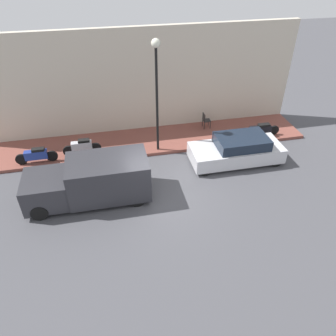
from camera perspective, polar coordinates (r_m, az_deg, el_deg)
name	(u,v)px	position (r m, az deg, el deg)	size (l,w,h in m)	color
ground_plane	(159,196)	(13.90, -1.52, -4.83)	(60.00, 60.00, 0.00)	#47474C
sidewalk	(144,141)	(17.36, -4.23, 4.64)	(2.67, 16.97, 0.16)	brown
building_facade	(137,83)	(17.51, -5.36, 14.60)	(0.30, 16.97, 5.48)	beige
parked_car	(237,150)	(15.92, 11.95, 3.10)	(1.79, 4.36, 1.34)	silver
delivery_van	(90,181)	(13.57, -13.44, -2.13)	(1.93, 4.94, 1.81)	#2D2D33
scooter_silver	(82,147)	(16.41, -14.73, 3.59)	(0.30, 1.83, 0.84)	#B7B7BF
motorcycle_blue	(36,155)	(16.53, -21.94, 2.10)	(0.30, 1.91, 0.76)	navy
motorcycle_black	(261,130)	(18.12, 15.84, 6.45)	(0.30, 2.15, 0.71)	black
streetlamp	(156,77)	(14.87, -2.02, 15.54)	(0.39, 0.39, 5.37)	black
cafe_chair	(205,120)	(18.35, 6.54, 8.38)	(0.40, 0.40, 0.86)	#262626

